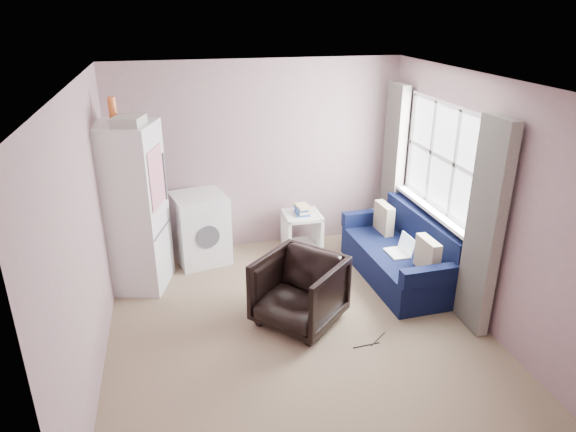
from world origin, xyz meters
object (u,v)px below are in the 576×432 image
object	(u,v)px
washing_machine	(200,226)
side_table	(302,229)
sofa	(403,256)
armchair	(299,288)
fridge	(131,207)

from	to	relation	value
washing_machine	side_table	size ratio (longest dim) A/B	1.37
side_table	sofa	distance (m)	1.42
armchair	sofa	size ratio (longest dim) A/B	0.45
armchair	side_table	xyz separation A→B (m)	(0.46, 1.65, -0.10)
fridge	sofa	xyz separation A→B (m)	(3.12, -0.56, -0.70)
armchair	side_table	distance (m)	1.72
fridge	washing_machine	world-z (taller)	fridge
washing_machine	side_table	xyz separation A→B (m)	(1.34, -0.03, -0.16)
fridge	washing_machine	distance (m)	1.04
fridge	side_table	xyz separation A→B (m)	(2.12, 0.45, -0.68)
side_table	armchair	bearing A→B (deg)	-105.44
side_table	fridge	bearing A→B (deg)	-168.12
side_table	sofa	world-z (taller)	sofa
fridge	sofa	distance (m)	3.25
side_table	sofa	size ratio (longest dim) A/B	0.36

